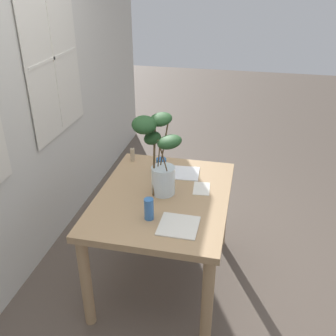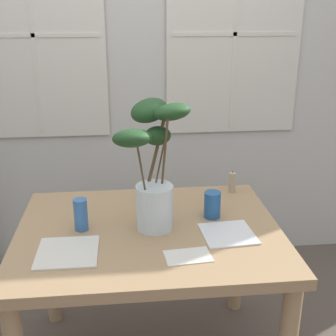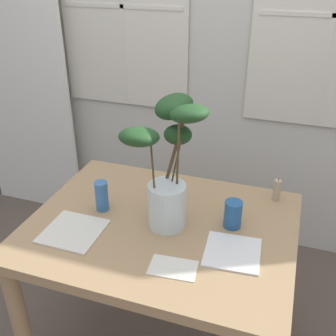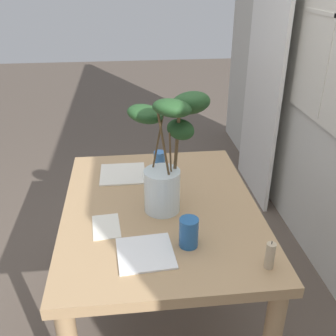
{
  "view_description": "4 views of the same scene",
  "coord_description": "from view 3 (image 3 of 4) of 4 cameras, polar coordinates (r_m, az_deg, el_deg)",
  "views": [
    {
      "loc": [
        -2.28,
        -0.54,
        2.23
      ],
      "look_at": [
        0.03,
        -0.03,
        0.98
      ],
      "focal_mm": 41.34,
      "sensor_mm": 36.0,
      "label": 1
    },
    {
      "loc": [
        -0.1,
        -1.79,
        1.73
      ],
      "look_at": [
        0.09,
        0.06,
        1.04
      ],
      "focal_mm": 47.31,
      "sensor_mm": 36.0,
      "label": 2
    },
    {
      "loc": [
        0.5,
        -1.38,
        1.86
      ],
      "look_at": [
        0.05,
        -0.04,
        1.09
      ],
      "focal_mm": 42.87,
      "sensor_mm": 36.0,
      "label": 3
    },
    {
      "loc": [
        1.58,
        -0.14,
        1.8
      ],
      "look_at": [
        0.1,
        0.02,
        1.03
      ],
      "focal_mm": 41.86,
      "sensor_mm": 36.0,
      "label": 4
    }
  ],
  "objects": [
    {
      "name": "back_wall_with_windows",
      "position": [
        2.61,
        7.45,
        16.18
      ],
      "size": [
        5.61,
        0.14,
        2.62
      ],
      "color": "beige",
      "rests_on": "ground"
    },
    {
      "name": "plate_square_left",
      "position": [
        1.82,
        -13.32,
        -8.73
      ],
      "size": [
        0.25,
        0.25,
        0.01
      ],
      "primitive_type": "cube",
      "rotation": [
        0.0,
        0.0,
        -0.01
      ],
      "color": "silver",
      "rests_on": "dining_table"
    },
    {
      "name": "drinking_glass_blue_left",
      "position": [
        1.91,
        -9.4,
        -3.94
      ],
      "size": [
        0.06,
        0.06,
        0.15
      ],
      "primitive_type": "cylinder",
      "color": "#386BAD",
      "rests_on": "dining_table"
    },
    {
      "name": "pillar_candle",
      "position": [
        2.03,
        15.22,
        -3.05
      ],
      "size": [
        0.04,
        0.04,
        0.12
      ],
      "color": "tan",
      "rests_on": "dining_table"
    },
    {
      "name": "curtain_sheer_side",
      "position": [
        3.11,
        -20.64,
        13.32
      ],
      "size": [
        0.78,
        0.03,
        2.28
      ],
      "primitive_type": "cube",
      "color": "white",
      "rests_on": "ground"
    },
    {
      "name": "vase_with_branches",
      "position": [
        1.69,
        0.01,
        0.43
      ],
      "size": [
        0.4,
        0.4,
        0.59
      ],
      "color": "silver",
      "rests_on": "dining_table"
    },
    {
      "name": "napkin_folded",
      "position": [
        1.6,
        0.72,
        -13.99
      ],
      "size": [
        0.2,
        0.13,
        0.0
      ],
      "primitive_type": "cube",
      "rotation": [
        0.0,
        0.0,
        0.09
      ],
      "color": "silver",
      "rests_on": "dining_table"
    },
    {
      "name": "plate_square_right",
      "position": [
        1.69,
        9.15,
        -11.73
      ],
      "size": [
        0.24,
        0.24,
        0.01
      ],
      "primitive_type": "cube",
      "rotation": [
        0.0,
        0.0,
        0.07
      ],
      "color": "white",
      "rests_on": "dining_table"
    },
    {
      "name": "dining_table",
      "position": [
        1.9,
        -1.01,
        -10.74
      ],
      "size": [
        1.19,
        0.93,
        0.78
      ],
      "color": "tan",
      "rests_on": "ground"
    },
    {
      "name": "drinking_glass_blue_right",
      "position": [
        1.8,
        9.21,
        -6.51
      ],
      "size": [
        0.08,
        0.08,
        0.13
      ],
      "primitive_type": "cylinder",
      "color": "#235693",
      "rests_on": "dining_table"
    }
  ]
}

